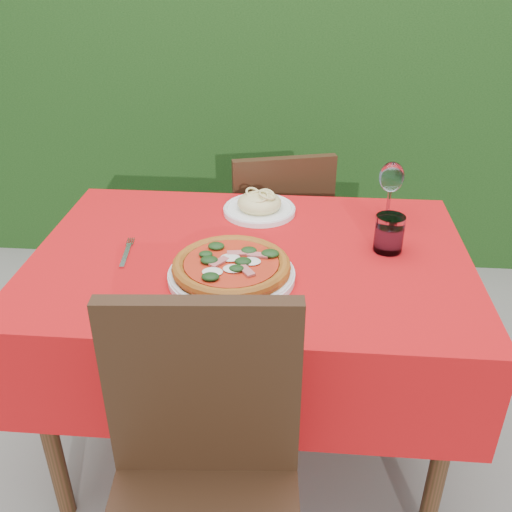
# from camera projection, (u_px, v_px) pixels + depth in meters

# --- Properties ---
(ground) EXTENTS (60.00, 60.00, 0.00)m
(ground) POSITION_uv_depth(u_px,v_px,m) (252.00, 437.00, 2.02)
(ground) COLOR #66625C
(ground) RESTS_ON ground
(hedge) EXTENTS (3.20, 0.55, 1.78)m
(hedge) POSITION_uv_depth(u_px,v_px,m) (278.00, 77.00, 2.91)
(hedge) COLOR black
(hedge) RESTS_ON ground
(dining_table) EXTENTS (1.26, 0.86, 0.75)m
(dining_table) POSITION_uv_depth(u_px,v_px,m) (251.00, 297.00, 1.73)
(dining_table) COLOR #472717
(dining_table) RESTS_ON ground
(chair_near) EXTENTS (0.45, 0.45, 0.93)m
(chair_near) POSITION_uv_depth(u_px,v_px,m) (202.00, 483.00, 1.22)
(chair_near) COLOR black
(chair_near) RESTS_ON ground
(chair_far) EXTENTS (0.47, 0.47, 0.85)m
(chair_far) POSITION_uv_depth(u_px,v_px,m) (278.00, 235.00, 2.31)
(chair_far) COLOR black
(chair_far) RESTS_ON ground
(pizza_plate) EXTENTS (0.38, 0.38, 0.06)m
(pizza_plate) POSITION_uv_depth(u_px,v_px,m) (231.00, 269.00, 1.52)
(pizza_plate) COLOR silver
(pizza_plate) RESTS_ON dining_table
(pasta_plate) EXTENTS (0.24, 0.24, 0.07)m
(pasta_plate) POSITION_uv_depth(u_px,v_px,m) (259.00, 206.00, 1.88)
(pasta_plate) COLOR white
(pasta_plate) RESTS_ON dining_table
(water_glass) EXTENTS (0.08, 0.08, 0.11)m
(water_glass) POSITION_uv_depth(u_px,v_px,m) (389.00, 235.00, 1.64)
(water_glass) COLOR white
(water_glass) RESTS_ON dining_table
(wine_glass) EXTENTS (0.08, 0.08, 0.19)m
(wine_glass) POSITION_uv_depth(u_px,v_px,m) (391.00, 179.00, 1.79)
(wine_glass) COLOR silver
(wine_glass) RESTS_ON dining_table
(fork) EXTENTS (0.05, 0.19, 0.00)m
(fork) POSITION_uv_depth(u_px,v_px,m) (126.00, 255.00, 1.64)
(fork) COLOR #B3B4BA
(fork) RESTS_ON dining_table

